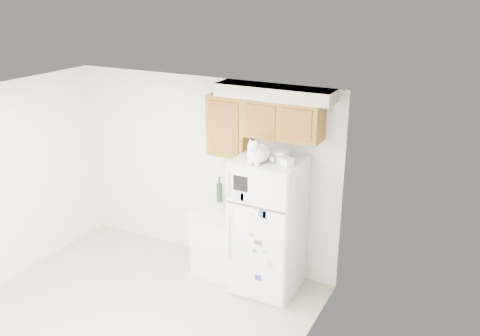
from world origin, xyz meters
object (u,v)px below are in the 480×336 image
Objects in this scene: refrigerator at (268,226)px; storage_box_front at (286,161)px; bottle_green at (219,189)px; bottle_amber at (232,192)px; storage_box_back at (280,155)px; base_counter at (221,239)px; cat at (258,153)px.

refrigerator is 0.93m from storage_box_front.
bottle_amber is at bearing 10.73° from bottle_green.
storage_box_back is at bearing -15.58° from bottle_amber.
storage_box_front is at bearing -22.94° from bottle_amber.
refrigerator is at bearing -22.70° from bottle_amber.
storage_box_front is 1.28m from bottle_green.
refrigerator is at bearing -6.10° from base_counter.
refrigerator is 9.44× the size of storage_box_back.
storage_box_back is at bearing 52.31° from cat.
bottle_green is 1.08× the size of bottle_amber.
bottle_green is at bearing -169.27° from bottle_amber.
bottle_green is (-1.04, 0.34, -0.66)m from storage_box_front.
storage_box_back reaches higher than bottle_amber.
storage_box_front is at bearing -23.55° from refrigerator.
storage_box_front is at bearing -10.92° from base_counter.
storage_box_front reaches higher than base_counter.
refrigerator reaches higher than base_counter.
cat reaches higher than storage_box_front.
cat reaches higher than storage_box_back.
cat is (0.62, -0.25, 1.35)m from base_counter.
base_counter is at bearing -168.04° from storage_box_back.
storage_box_back is 1.02m from bottle_amber.
bottle_green is (-0.73, 0.40, -0.73)m from cat.
refrigerator is 3.84× the size of cat.
storage_box_back reaches higher than storage_box_front.
base_counter is 0.64m from bottle_amber.
cat is 1.11m from bottle_green.
storage_box_back is 0.21m from storage_box_front.
storage_box_front is 0.48× the size of bottle_amber.
storage_box_back is (0.11, 0.06, 0.90)m from refrigerator.
storage_box_front reaches higher than bottle_amber.
cat is 2.95× the size of storage_box_front.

